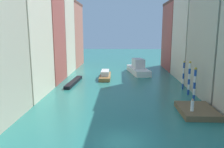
% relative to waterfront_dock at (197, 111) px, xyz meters
% --- Properties ---
extents(ground_plane, '(154.00, 154.00, 0.00)m').
position_rel_waterfront_dock_xyz_m(ground_plane, '(-8.75, 17.17, -0.32)').
color(ground_plane, '#28756B').
extents(building_left_1, '(7.10, 9.50, 17.90)m').
position_rel_waterfront_dock_xyz_m(building_left_1, '(-23.24, 6.63, 8.64)').
color(building_left_1, beige).
rests_on(building_left_1, ground).
extents(building_left_2, '(7.10, 8.09, 22.17)m').
position_rel_waterfront_dock_xyz_m(building_left_2, '(-23.24, 15.72, 10.78)').
color(building_left_2, '#B25147').
rests_on(building_left_2, ground).
extents(building_left_3, '(7.10, 9.18, 17.85)m').
position_rel_waterfront_dock_xyz_m(building_left_3, '(-23.24, 24.45, 8.62)').
color(building_left_3, beige).
rests_on(building_left_3, ground).
extents(building_left_4, '(7.10, 11.86, 16.63)m').
position_rel_waterfront_dock_xyz_m(building_left_4, '(-23.24, 34.98, 8.00)').
color(building_left_4, '#C6705B').
rests_on(building_left_4, ground).
extents(building_right_2, '(7.10, 10.94, 21.58)m').
position_rel_waterfront_dock_xyz_m(building_right_2, '(5.75, 19.32, 10.48)').
color(building_right_2, beige).
rests_on(building_right_2, ground).
extents(building_right_3, '(7.10, 11.98, 16.27)m').
position_rel_waterfront_dock_xyz_m(building_right_3, '(5.75, 31.11, 7.82)').
color(building_right_3, '#B25147').
rests_on(building_right_3, ground).
extents(waterfront_dock, '(3.93, 5.32, 0.64)m').
position_rel_waterfront_dock_xyz_m(waterfront_dock, '(0.00, 0.00, 0.00)').
color(waterfront_dock, brown).
rests_on(waterfront_dock, ground).
extents(person_on_dock, '(0.36, 0.36, 1.42)m').
position_rel_waterfront_dock_xyz_m(person_on_dock, '(-0.90, -1.06, 0.98)').
color(person_on_dock, white).
rests_on(person_on_dock, waterfront_dock).
extents(mooring_pole_0, '(0.36, 0.36, 4.63)m').
position_rel_waterfront_dock_xyz_m(mooring_pole_0, '(1.11, 4.66, 2.05)').
color(mooring_pole_0, '#1E479E').
rests_on(mooring_pole_0, ground).
extents(mooring_pole_1, '(0.35, 0.35, 5.04)m').
position_rel_waterfront_dock_xyz_m(mooring_pole_1, '(1.29, 7.76, 2.25)').
color(mooring_pole_1, '#1E479E').
rests_on(mooring_pole_1, ground).
extents(mooring_pole_2, '(0.29, 0.29, 4.61)m').
position_rel_waterfront_dock_xyz_m(mooring_pole_2, '(1.37, 11.05, 2.03)').
color(mooring_pole_2, '#1E479E').
rests_on(mooring_pole_2, ground).
extents(vaporetto_white, '(4.88, 10.42, 3.25)m').
position_rel_waterfront_dock_xyz_m(vaporetto_white, '(-4.88, 24.87, 0.77)').
color(vaporetto_white, white).
rests_on(vaporetto_white, ground).
extents(gondola_black, '(1.53, 9.08, 0.55)m').
position_rel_waterfront_dock_xyz_m(gondola_black, '(-17.23, 14.30, -0.05)').
color(gondola_black, black).
rests_on(gondola_black, ground).
extents(motorboat_0, '(2.27, 7.46, 1.59)m').
position_rel_waterfront_dock_xyz_m(motorboat_0, '(-11.88, 19.07, 0.28)').
color(motorboat_0, olive).
rests_on(motorboat_0, ground).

